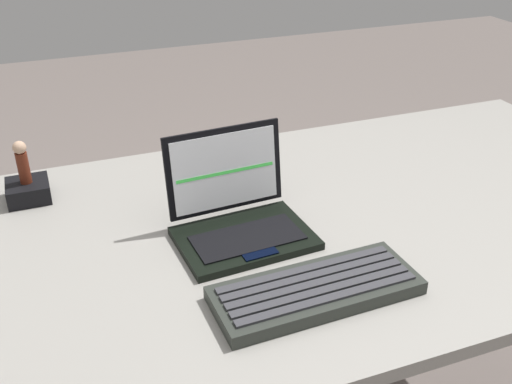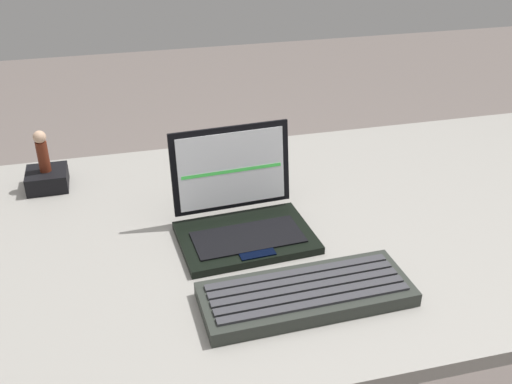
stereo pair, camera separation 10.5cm
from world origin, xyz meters
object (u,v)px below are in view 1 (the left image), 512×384
at_px(laptop_front, 239,217).
at_px(figurine, 22,161).
at_px(external_keyboard, 316,290).
at_px(figurine_stand, 28,191).

xyz_separation_m(laptop_front, figurine, (-0.37, 0.29, 0.05)).
relative_size(external_keyboard, figurine, 3.72).
height_order(external_keyboard, figurine, figurine).
relative_size(laptop_front, external_keyboard, 0.74).
bearing_deg(laptop_front, figurine_stand, 142.03).
bearing_deg(external_keyboard, laptop_front, 104.14).
distance_m(laptop_front, external_keyboard, 0.23).
distance_m(external_keyboard, figurine, 0.66).
xyz_separation_m(laptop_front, external_keyboard, (0.06, -0.22, -0.03)).
distance_m(figurine_stand, figurine, 0.07).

